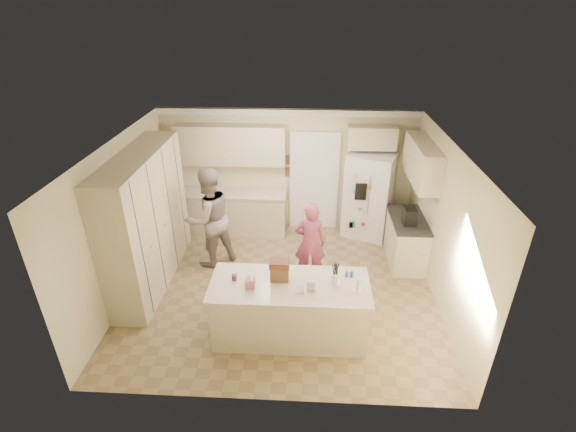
# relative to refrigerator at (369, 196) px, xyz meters

# --- Properties ---
(floor) EXTENTS (5.20, 4.60, 0.02)m
(floor) POSITION_rel_refrigerator_xyz_m (-1.68, -2.00, -0.91)
(floor) COLOR olive
(floor) RESTS_ON ground
(ceiling) EXTENTS (5.20, 4.60, 0.02)m
(ceiling) POSITION_rel_refrigerator_xyz_m (-1.68, -2.00, 1.71)
(ceiling) COLOR white
(ceiling) RESTS_ON wall_back
(wall_back) EXTENTS (5.20, 0.02, 2.60)m
(wall_back) POSITION_rel_refrigerator_xyz_m (-1.68, 0.31, 0.40)
(wall_back) COLOR beige
(wall_back) RESTS_ON ground
(wall_front) EXTENTS (5.20, 0.02, 2.60)m
(wall_front) POSITION_rel_refrigerator_xyz_m (-1.68, -4.31, 0.40)
(wall_front) COLOR beige
(wall_front) RESTS_ON ground
(wall_left) EXTENTS (0.02, 4.60, 2.60)m
(wall_left) POSITION_rel_refrigerator_xyz_m (-4.29, -2.00, 0.40)
(wall_left) COLOR beige
(wall_left) RESTS_ON ground
(wall_right) EXTENTS (0.02, 4.60, 2.60)m
(wall_right) POSITION_rel_refrigerator_xyz_m (0.93, -2.00, 0.40)
(wall_right) COLOR beige
(wall_right) RESTS_ON ground
(crown_back) EXTENTS (5.20, 0.08, 0.12)m
(crown_back) POSITION_rel_refrigerator_xyz_m (-1.68, 0.26, 1.63)
(crown_back) COLOR white
(crown_back) RESTS_ON wall_back
(pantry_bank) EXTENTS (0.60, 2.60, 2.35)m
(pantry_bank) POSITION_rel_refrigerator_xyz_m (-3.98, -1.80, 0.28)
(pantry_bank) COLOR #C3BC97
(pantry_bank) RESTS_ON floor
(back_base_cab) EXTENTS (2.20, 0.60, 0.88)m
(back_base_cab) POSITION_rel_refrigerator_xyz_m (-2.83, -0.00, -0.46)
(back_base_cab) COLOR #C3BC97
(back_base_cab) RESTS_ON floor
(back_countertop) EXTENTS (2.24, 0.63, 0.04)m
(back_countertop) POSITION_rel_refrigerator_xyz_m (-2.83, -0.01, 0.00)
(back_countertop) COLOR beige
(back_countertop) RESTS_ON back_base_cab
(back_upper_cab) EXTENTS (2.20, 0.35, 0.80)m
(back_upper_cab) POSITION_rel_refrigerator_xyz_m (-2.83, 0.12, 1.00)
(back_upper_cab) COLOR #C3BC97
(back_upper_cab) RESTS_ON wall_back
(doorway_opening) EXTENTS (0.90, 0.06, 2.10)m
(doorway_opening) POSITION_rel_refrigerator_xyz_m (-1.13, 0.28, 0.15)
(doorway_opening) COLOR black
(doorway_opening) RESTS_ON floor
(doorway_casing) EXTENTS (1.02, 0.03, 2.22)m
(doorway_casing) POSITION_rel_refrigerator_xyz_m (-1.13, 0.24, 0.15)
(doorway_casing) COLOR white
(doorway_casing) RESTS_ON floor
(wall_frame_upper) EXTENTS (0.15, 0.02, 0.20)m
(wall_frame_upper) POSITION_rel_refrigerator_xyz_m (-1.66, 0.27, 0.65)
(wall_frame_upper) COLOR brown
(wall_frame_upper) RESTS_ON wall_back
(wall_frame_lower) EXTENTS (0.15, 0.02, 0.20)m
(wall_frame_lower) POSITION_rel_refrigerator_xyz_m (-1.66, 0.27, 0.38)
(wall_frame_lower) COLOR brown
(wall_frame_lower) RESTS_ON wall_back
(refrigerator) EXTENTS (1.10, 0.99, 1.80)m
(refrigerator) POSITION_rel_refrigerator_xyz_m (0.00, 0.00, 0.00)
(refrigerator) COLOR white
(refrigerator) RESTS_ON floor
(fridge_seam) EXTENTS (0.02, 0.02, 1.78)m
(fridge_seam) POSITION_rel_refrigerator_xyz_m (0.00, -0.35, 0.00)
(fridge_seam) COLOR gray
(fridge_seam) RESTS_ON refrigerator
(fridge_dispenser) EXTENTS (0.22, 0.03, 0.35)m
(fridge_dispenser) POSITION_rel_refrigerator_xyz_m (-0.22, -0.36, 0.25)
(fridge_dispenser) COLOR black
(fridge_dispenser) RESTS_ON refrigerator
(fridge_handle_l) EXTENTS (0.02, 0.02, 0.85)m
(fridge_handle_l) POSITION_rel_refrigerator_xyz_m (-0.05, -0.37, 0.15)
(fridge_handle_l) COLOR silver
(fridge_handle_l) RESTS_ON refrigerator
(fridge_handle_r) EXTENTS (0.02, 0.02, 0.85)m
(fridge_handle_r) POSITION_rel_refrigerator_xyz_m (0.05, -0.37, 0.15)
(fridge_handle_r) COLOR silver
(fridge_handle_r) RESTS_ON refrigerator
(over_fridge_cab) EXTENTS (0.95, 0.35, 0.45)m
(over_fridge_cab) POSITION_rel_refrigerator_xyz_m (-0.03, 0.12, 1.20)
(over_fridge_cab) COLOR #C3BC97
(over_fridge_cab) RESTS_ON wall_back
(right_base_cab) EXTENTS (0.60, 1.20, 0.88)m
(right_base_cab) POSITION_rel_refrigerator_xyz_m (0.62, -1.00, -0.46)
(right_base_cab) COLOR #C3BC97
(right_base_cab) RESTS_ON floor
(right_countertop) EXTENTS (0.63, 1.24, 0.04)m
(right_countertop) POSITION_rel_refrigerator_xyz_m (0.61, -1.00, 0.00)
(right_countertop) COLOR #2D2B28
(right_countertop) RESTS_ON right_base_cab
(right_upper_cab) EXTENTS (0.35, 1.50, 0.70)m
(right_upper_cab) POSITION_rel_refrigerator_xyz_m (0.74, -0.80, 1.05)
(right_upper_cab) COLOR #C3BC97
(right_upper_cab) RESTS_ON wall_right
(coffee_maker) EXTENTS (0.22, 0.28, 0.30)m
(coffee_maker) POSITION_rel_refrigerator_xyz_m (0.57, -1.20, 0.17)
(coffee_maker) COLOR black
(coffee_maker) RESTS_ON right_countertop
(island_base) EXTENTS (2.20, 0.90, 0.88)m
(island_base) POSITION_rel_refrigerator_xyz_m (-1.48, -3.10, -0.46)
(island_base) COLOR #C3BC97
(island_base) RESTS_ON floor
(island_top) EXTENTS (2.28, 0.96, 0.05)m
(island_top) POSITION_rel_refrigerator_xyz_m (-1.48, -3.10, 0.00)
(island_top) COLOR beige
(island_top) RESTS_ON island_base
(utensil_crock) EXTENTS (0.13, 0.13, 0.15)m
(utensil_crock) POSITION_rel_refrigerator_xyz_m (-0.83, -3.05, 0.10)
(utensil_crock) COLOR white
(utensil_crock) RESTS_ON island_top
(tissue_box) EXTENTS (0.13, 0.13, 0.14)m
(tissue_box) POSITION_rel_refrigerator_xyz_m (-2.03, -3.20, 0.10)
(tissue_box) COLOR #C26B8C
(tissue_box) RESTS_ON island_top
(tissue_plume) EXTENTS (0.08, 0.08, 0.08)m
(tissue_plume) POSITION_rel_refrigerator_xyz_m (-2.03, -3.20, 0.20)
(tissue_plume) COLOR white
(tissue_plume) RESTS_ON tissue_box
(dollhouse_body) EXTENTS (0.26, 0.18, 0.22)m
(dollhouse_body) POSITION_rel_refrigerator_xyz_m (-1.63, -3.00, 0.14)
(dollhouse_body) COLOR brown
(dollhouse_body) RESTS_ON island_top
(dollhouse_roof) EXTENTS (0.28, 0.20, 0.10)m
(dollhouse_roof) POSITION_rel_refrigerator_xyz_m (-1.63, -3.00, 0.30)
(dollhouse_roof) COLOR #592D1E
(dollhouse_roof) RESTS_ON dollhouse_body
(jam_jar) EXTENTS (0.07, 0.07, 0.09)m
(jam_jar) POSITION_rel_refrigerator_xyz_m (-2.28, -3.05, 0.07)
(jam_jar) COLOR #59263F
(jam_jar) RESTS_ON island_top
(greeting_card_a) EXTENTS (0.12, 0.06, 0.16)m
(greeting_card_a) POSITION_rel_refrigerator_xyz_m (-1.33, -3.30, 0.11)
(greeting_card_a) COLOR white
(greeting_card_a) RESTS_ON island_top
(greeting_card_b) EXTENTS (0.12, 0.05, 0.16)m
(greeting_card_b) POSITION_rel_refrigerator_xyz_m (-1.18, -3.25, 0.11)
(greeting_card_b) COLOR silver
(greeting_card_b) RESTS_ON island_top
(water_bottle) EXTENTS (0.07, 0.07, 0.24)m
(water_bottle) POSITION_rel_refrigerator_xyz_m (-0.53, -3.25, 0.14)
(water_bottle) COLOR silver
(water_bottle) RESTS_ON island_top
(shaker_salt) EXTENTS (0.05, 0.05, 0.09)m
(shaker_salt) POSITION_rel_refrigerator_xyz_m (-0.66, -2.88, 0.07)
(shaker_salt) COLOR #324E9A
(shaker_salt) RESTS_ON island_top
(shaker_pepper) EXTENTS (0.05, 0.05, 0.09)m
(shaker_pepper) POSITION_rel_refrigerator_xyz_m (-0.59, -2.88, 0.07)
(shaker_pepper) COLOR #324E9A
(shaker_pepper) RESTS_ON island_top
(teen_boy) EXTENTS (1.18, 1.16, 1.91)m
(teen_boy) POSITION_rel_refrigerator_xyz_m (-3.05, -1.25, 0.06)
(teen_boy) COLOR gray
(teen_boy) RESTS_ON floor
(teen_girl) EXTENTS (0.55, 0.36, 1.51)m
(teen_girl) POSITION_rel_refrigerator_xyz_m (-1.19, -1.69, -0.14)
(teen_girl) COLOR #B04253
(teen_girl) RESTS_ON floor
(fridge_magnets) EXTENTS (0.76, 0.02, 1.44)m
(fridge_magnets) POSITION_rel_refrigerator_xyz_m (0.00, -0.36, 0.00)
(fridge_magnets) COLOR tan
(fridge_magnets) RESTS_ON refrigerator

